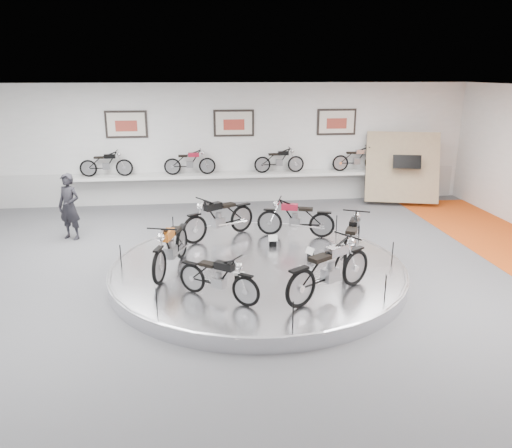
{
  "coord_description": "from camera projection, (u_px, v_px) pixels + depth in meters",
  "views": [
    {
      "loc": [
        -1.22,
        -9.82,
        4.34
      ],
      "look_at": [
        -0.0,
        0.6,
        1.13
      ],
      "focal_mm": 35.0,
      "sensor_mm": 36.0,
      "label": 1
    }
  ],
  "objects": [
    {
      "name": "bike_c",
      "position": [
        171.0,
        246.0,
        10.45
      ],
      "size": [
        1.12,
        1.94,
        1.08
      ],
      "primitive_type": null,
      "rotation": [
        0.0,
        0.0,
        4.44
      ],
      "color": "#B05414",
      "rests_on": "display_platform"
    },
    {
      "name": "shelf_bike_c",
      "position": [
        279.0,
        162.0,
        16.84
      ],
      "size": [
        1.22,
        0.43,
        0.73
      ],
      "primitive_type": null,
      "color": "black",
      "rests_on": "shelf"
    },
    {
      "name": "display_panel",
      "position": [
        402.0,
        167.0,
        16.78
      ],
      "size": [
        2.56,
        1.52,
        2.3
      ],
      "primitive_type": "cube",
      "rotation": [
        -0.35,
        0.0,
        -0.26
      ],
      "color": "tan",
      "rests_on": "floor"
    },
    {
      "name": "bike_d",
      "position": [
        218.0,
        277.0,
        9.12
      ],
      "size": [
        1.51,
        1.31,
        0.88
      ],
      "primitive_type": null,
      "rotation": [
        0.0,
        0.0,
        5.64
      ],
      "color": "black",
      "rests_on": "display_platform"
    },
    {
      "name": "poster_right",
      "position": [
        337.0,
        122.0,
        16.94
      ],
      "size": [
        1.35,
        0.06,
        0.88
      ],
      "primitive_type": "cube",
      "color": "beige",
      "rests_on": "wall_back"
    },
    {
      "name": "platform_rim",
      "position": [
        258.0,
        265.0,
        10.94
      ],
      "size": [
        6.4,
        6.4,
        0.1
      ],
      "primitive_type": "torus",
      "color": "#B2B2BA",
      "rests_on": "display_platform"
    },
    {
      "name": "bike_a",
      "position": [
        296.0,
        218.0,
        12.64
      ],
      "size": [
        1.77,
        1.03,
        0.99
      ],
      "primitive_type": null,
      "rotation": [
        0.0,
        0.0,
        2.86
      ],
      "color": "maroon",
      "rests_on": "display_platform"
    },
    {
      "name": "bike_b",
      "position": [
        219.0,
        217.0,
        12.51
      ],
      "size": [
        1.9,
        1.57,
        1.09
      ],
      "primitive_type": null,
      "rotation": [
        0.0,
        0.0,
        3.73
      ],
      "color": "black",
      "rests_on": "display_platform"
    },
    {
      "name": "display_platform",
      "position": [
        258.0,
        270.0,
        10.97
      ],
      "size": [
        6.4,
        6.4,
        0.3
      ],
      "primitive_type": "cylinder",
      "color": "silver",
      "rests_on": "floor"
    },
    {
      "name": "bike_f",
      "position": [
        352.0,
        238.0,
        10.99
      ],
      "size": [
        1.33,
        1.88,
        1.05
      ],
      "primitive_type": null,
      "rotation": [
        0.0,
        0.0,
        7.41
      ],
      "color": "black",
      "rests_on": "display_platform"
    },
    {
      "name": "floor",
      "position": [
        259.0,
        282.0,
        10.73
      ],
      "size": [
        16.0,
        16.0,
        0.0
      ],
      "primitive_type": "plane",
      "color": "#555557",
      "rests_on": "ground"
    },
    {
      "name": "poster_center",
      "position": [
        234.0,
        123.0,
        16.55
      ],
      "size": [
        1.35,
        0.06,
        0.88
      ],
      "primitive_type": "cube",
      "color": "beige",
      "rests_on": "wall_back"
    },
    {
      "name": "dado_band",
      "position": [
        235.0,
        186.0,
        17.2
      ],
      "size": [
        15.68,
        0.04,
        1.1
      ],
      "primitive_type": "cube",
      "color": "#BCBCBA",
      "rests_on": "floor"
    },
    {
      "name": "shelf",
      "position": [
        235.0,
        175.0,
        16.8
      ],
      "size": [
        11.0,
        0.55,
        0.1
      ],
      "primitive_type": "cube",
      "color": "silver",
      "rests_on": "wall_back"
    },
    {
      "name": "ceiling",
      "position": [
        260.0,
        90.0,
        9.56
      ],
      "size": [
        16.0,
        16.0,
        0.0
      ],
      "primitive_type": "plane",
      "rotation": [
        3.14,
        0.0,
        0.0
      ],
      "color": "white",
      "rests_on": "wall_back"
    },
    {
      "name": "poster_left",
      "position": [
        126.0,
        124.0,
        16.16
      ],
      "size": [
        1.35,
        0.06,
        0.88
      ],
      "primitive_type": "cube",
      "color": "beige",
      "rests_on": "wall_back"
    },
    {
      "name": "wall_back",
      "position": [
        234.0,
        144.0,
        16.79
      ],
      "size": [
        16.0,
        0.0,
        16.0
      ],
      "primitive_type": "plane",
      "rotation": [
        1.57,
        0.0,
        0.0
      ],
      "color": "white",
      "rests_on": "floor"
    },
    {
      "name": "shelf_bike_a",
      "position": [
        106.0,
        165.0,
        16.21
      ],
      "size": [
        1.22,
        0.43,
        0.73
      ],
      "primitive_type": null,
      "color": "black",
      "rests_on": "shelf"
    },
    {
      "name": "shelf_bike_b",
      "position": [
        190.0,
        164.0,
        16.51
      ],
      "size": [
        1.22,
        0.43,
        0.73
      ],
      "primitive_type": null,
      "color": "maroon",
      "rests_on": "shelf"
    },
    {
      "name": "visitor",
      "position": [
        69.0,
        207.0,
        13.28
      ],
      "size": [
        0.77,
        0.67,
        1.79
      ],
      "primitive_type": "imported",
      "rotation": [
        0.0,
        0.0,
        -0.46
      ],
      "color": "black",
      "rests_on": "floor"
    },
    {
      "name": "shelf_bike_d",
      "position": [
        357.0,
        160.0,
        17.14
      ],
      "size": [
        1.22,
        0.43,
        0.73
      ],
      "primitive_type": null,
      "color": "#A6A6AB",
      "rests_on": "shelf"
    },
    {
      "name": "wall_front",
      "position": [
        382.0,
        420.0,
        3.5
      ],
      "size": [
        16.0,
        0.0,
        16.0
      ],
      "primitive_type": "plane",
      "rotation": [
        -1.57,
        0.0,
        0.0
      ],
      "color": "white",
      "rests_on": "floor"
    },
    {
      "name": "bike_e",
      "position": [
        330.0,
        268.0,
        9.22
      ],
      "size": [
        1.95,
        1.6,
        1.11
      ],
      "primitive_type": null,
      "rotation": [
        0.0,
        0.0,
        6.87
      ],
      "color": "#A6A6AB",
      "rests_on": "display_platform"
    }
  ]
}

